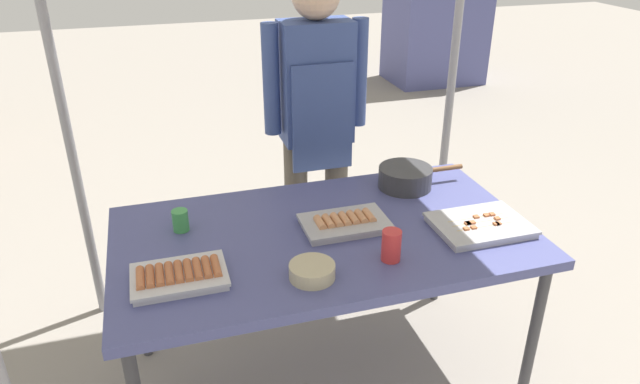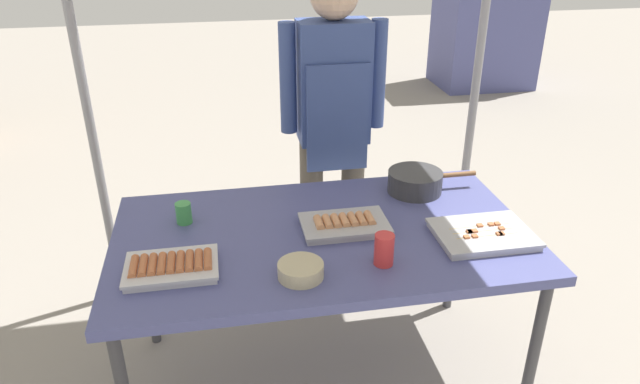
{
  "view_description": "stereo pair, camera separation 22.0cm",
  "coord_description": "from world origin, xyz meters",
  "px_view_note": "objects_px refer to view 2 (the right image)",
  "views": [
    {
      "loc": [
        -0.57,
        -1.84,
        1.88
      ],
      "look_at": [
        0.0,
        0.05,
        0.9
      ],
      "focal_mm": 32.36,
      "sensor_mm": 36.0,
      "label": 1
    },
    {
      "loc": [
        -0.36,
        -1.89,
        1.88
      ],
      "look_at": [
        0.0,
        0.05,
        0.9
      ],
      "focal_mm": 32.36,
      "sensor_mm": 36.0,
      "label": 2
    }
  ],
  "objects_px": {
    "cooking_wok": "(416,181)",
    "condiment_bowl": "(301,270)",
    "vendor_woman": "(333,112)",
    "neighbor_stall_right": "(489,0)",
    "tray_grilled_sausages": "(344,224)",
    "drink_cup_near_edge": "(384,250)",
    "stall_table": "(322,244)",
    "tray_pork_links": "(171,267)",
    "drink_cup_by_wok": "(184,213)",
    "tray_meat_skewers": "(483,234)"
  },
  "relations": [
    {
      "from": "stall_table",
      "to": "drink_cup_near_edge",
      "type": "bearing_deg",
      "value": -55.73
    },
    {
      "from": "tray_grilled_sausages",
      "to": "drink_cup_near_edge",
      "type": "distance_m",
      "value": 0.28
    },
    {
      "from": "drink_cup_by_wok",
      "to": "tray_grilled_sausages",
      "type": "bearing_deg",
      "value": -15.01
    },
    {
      "from": "neighbor_stall_right",
      "to": "cooking_wok",
      "type": "bearing_deg",
      "value": -118.87
    },
    {
      "from": "condiment_bowl",
      "to": "drink_cup_by_wok",
      "type": "distance_m",
      "value": 0.6
    },
    {
      "from": "drink_cup_by_wok",
      "to": "vendor_woman",
      "type": "distance_m",
      "value": 0.95
    },
    {
      "from": "drink_cup_by_wok",
      "to": "vendor_woman",
      "type": "xyz_separation_m",
      "value": [
        0.72,
        0.59,
        0.18
      ]
    },
    {
      "from": "cooking_wok",
      "to": "condiment_bowl",
      "type": "bearing_deg",
      "value": -136.93
    },
    {
      "from": "tray_pork_links",
      "to": "drink_cup_by_wok",
      "type": "relative_size",
      "value": 3.7
    },
    {
      "from": "tray_meat_skewers",
      "to": "drink_cup_near_edge",
      "type": "distance_m",
      "value": 0.43
    },
    {
      "from": "condiment_bowl",
      "to": "vendor_woman",
      "type": "bearing_deg",
      "value": 72.72
    },
    {
      "from": "cooking_wok",
      "to": "stall_table",
      "type": "bearing_deg",
      "value": -149.25
    },
    {
      "from": "stall_table",
      "to": "drink_cup_by_wok",
      "type": "relative_size",
      "value": 18.7
    },
    {
      "from": "tray_grilled_sausages",
      "to": "vendor_woman",
      "type": "relative_size",
      "value": 0.21
    },
    {
      "from": "tray_meat_skewers",
      "to": "neighbor_stall_right",
      "type": "relative_size",
      "value": 0.19
    },
    {
      "from": "vendor_woman",
      "to": "neighbor_stall_right",
      "type": "xyz_separation_m",
      "value": [
        2.49,
        3.53,
        -0.02
      ]
    },
    {
      "from": "tray_pork_links",
      "to": "drink_cup_near_edge",
      "type": "height_order",
      "value": "drink_cup_near_edge"
    },
    {
      "from": "tray_grilled_sausages",
      "to": "neighbor_stall_right",
      "type": "height_order",
      "value": "neighbor_stall_right"
    },
    {
      "from": "condiment_bowl",
      "to": "vendor_woman",
      "type": "distance_m",
      "value": 1.11
    },
    {
      "from": "vendor_woman",
      "to": "tray_pork_links",
      "type": "bearing_deg",
      "value": 51.06
    },
    {
      "from": "drink_cup_near_edge",
      "to": "stall_table",
      "type": "bearing_deg",
      "value": 124.27
    },
    {
      "from": "drink_cup_by_wok",
      "to": "neighbor_stall_right",
      "type": "xyz_separation_m",
      "value": [
        3.21,
        4.12,
        0.15
      ]
    },
    {
      "from": "stall_table",
      "to": "tray_grilled_sausages",
      "type": "distance_m",
      "value": 0.12
    },
    {
      "from": "condiment_bowl",
      "to": "vendor_woman",
      "type": "xyz_separation_m",
      "value": [
        0.33,
        1.05,
        0.19
      ]
    },
    {
      "from": "tray_grilled_sausages",
      "to": "neighbor_stall_right",
      "type": "xyz_separation_m",
      "value": [
        2.59,
        4.29,
        0.18
      ]
    },
    {
      "from": "tray_pork_links",
      "to": "cooking_wok",
      "type": "relative_size",
      "value": 0.8
    },
    {
      "from": "stall_table",
      "to": "cooking_wok",
      "type": "xyz_separation_m",
      "value": [
        0.47,
        0.28,
        0.1
      ]
    },
    {
      "from": "cooking_wok",
      "to": "neighbor_stall_right",
      "type": "distance_m",
      "value": 4.59
    },
    {
      "from": "tray_meat_skewers",
      "to": "tray_pork_links",
      "type": "xyz_separation_m",
      "value": [
        -1.15,
        -0.02,
        0.0
      ]
    },
    {
      "from": "tray_meat_skewers",
      "to": "condiment_bowl",
      "type": "bearing_deg",
      "value": -170.13
    },
    {
      "from": "cooking_wok",
      "to": "condiment_bowl",
      "type": "xyz_separation_m",
      "value": [
        -0.6,
        -0.56,
        -0.02
      ]
    },
    {
      "from": "drink_cup_near_edge",
      "to": "vendor_woman",
      "type": "distance_m",
      "value": 1.03
    },
    {
      "from": "tray_meat_skewers",
      "to": "drink_cup_near_edge",
      "type": "bearing_deg",
      "value": -166.74
    },
    {
      "from": "tray_pork_links",
      "to": "cooking_wok",
      "type": "distance_m",
      "value": 1.12
    },
    {
      "from": "neighbor_stall_right",
      "to": "vendor_woman",
      "type": "bearing_deg",
      "value": -125.16
    },
    {
      "from": "tray_grilled_sausages",
      "to": "cooking_wok",
      "type": "relative_size",
      "value": 0.85
    },
    {
      "from": "condiment_bowl",
      "to": "vendor_woman",
      "type": "relative_size",
      "value": 0.1
    },
    {
      "from": "stall_table",
      "to": "drink_cup_near_edge",
      "type": "height_order",
      "value": "drink_cup_near_edge"
    },
    {
      "from": "tray_pork_links",
      "to": "condiment_bowl",
      "type": "bearing_deg",
      "value": -14.01
    },
    {
      "from": "vendor_woman",
      "to": "drink_cup_near_edge",
      "type": "bearing_deg",
      "value": 88.51
    },
    {
      "from": "tray_grilled_sausages",
      "to": "vendor_woman",
      "type": "xyz_separation_m",
      "value": [
        0.11,
        0.76,
        0.2
      ]
    },
    {
      "from": "tray_grilled_sausages",
      "to": "cooking_wok",
      "type": "distance_m",
      "value": 0.46
    },
    {
      "from": "cooking_wok",
      "to": "neighbor_stall_right",
      "type": "height_order",
      "value": "neighbor_stall_right"
    },
    {
      "from": "vendor_woman",
      "to": "neighbor_stall_right",
      "type": "relative_size",
      "value": 0.87
    },
    {
      "from": "tray_meat_skewers",
      "to": "condiment_bowl",
      "type": "height_order",
      "value": "condiment_bowl"
    },
    {
      "from": "tray_pork_links",
      "to": "neighbor_stall_right",
      "type": "bearing_deg",
      "value": 54.02
    },
    {
      "from": "cooking_wok",
      "to": "neighbor_stall_right",
      "type": "xyz_separation_m",
      "value": [
        2.22,
        4.02,
        0.14
      ]
    },
    {
      "from": "stall_table",
      "to": "condiment_bowl",
      "type": "bearing_deg",
      "value": -114.57
    },
    {
      "from": "stall_table",
      "to": "tray_meat_skewers",
      "type": "height_order",
      "value": "tray_meat_skewers"
    },
    {
      "from": "tray_grilled_sausages",
      "to": "drink_cup_near_edge",
      "type": "height_order",
      "value": "drink_cup_near_edge"
    }
  ]
}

